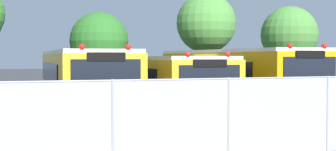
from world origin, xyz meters
TOP-DOWN VIEW (x-y plane):
  - ground_plane at (0.00, 0.00)m, footprint 160.00×160.00m
  - school_bus_0 at (-4.82, -0.21)m, footprint 2.60×11.19m
  - school_bus_1 at (-1.63, 0.12)m, footprint 2.63×10.74m
  - school_bus_2 at (1.59, -0.04)m, footprint 2.46×11.62m
  - school_bus_3 at (4.91, -0.19)m, footprint 2.62×11.51m
  - tree_1 at (-2.46, 8.51)m, footprint 3.37×3.37m
  - tree_2 at (4.31, 8.67)m, footprint 3.71×3.71m
  - tree_3 at (9.92, 8.26)m, footprint 3.72×3.72m
  - chainlink_fence at (0.02, -8.70)m, footprint 16.28×0.07m
  - traffic_cone at (-4.53, -7.40)m, footprint 0.52×0.52m

SIDE VIEW (x-z plane):
  - ground_plane at x=0.00m, z-range 0.00..0.00m
  - traffic_cone at x=-4.53m, z-range 0.00..0.68m
  - chainlink_fence at x=0.02m, z-range 0.04..1.93m
  - school_bus_1 at x=-1.63m, z-range 0.07..2.60m
  - school_bus_0 at x=-4.82m, z-range 0.07..2.80m
  - school_bus_3 at x=4.91m, z-range 0.07..2.83m
  - school_bus_2 at x=1.59m, z-range 0.07..2.87m
  - tree_1 at x=-2.46m, z-range 0.77..5.73m
  - tree_3 at x=9.92m, z-range 1.03..6.71m
  - tree_2 at x=4.31m, z-range 1.26..7.59m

